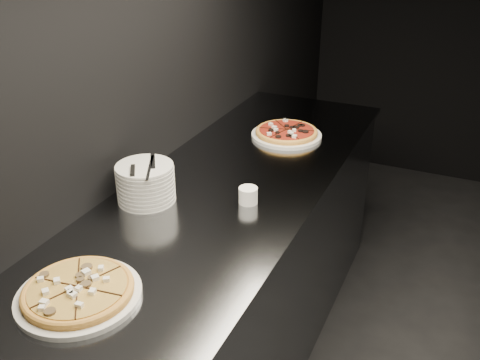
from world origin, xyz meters
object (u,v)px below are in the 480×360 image
at_px(pizza_tomato, 287,133).
at_px(plate_stack, 146,183).
at_px(pizza_mushroom, 78,292).
at_px(ramekin, 248,195).
at_px(cutlery, 143,167).
at_px(counter, 226,282).

bearing_deg(pizza_tomato, plate_stack, -107.81).
height_order(pizza_mushroom, ramekin, ramekin).
bearing_deg(plate_stack, cutlery, -62.38).
bearing_deg(ramekin, counter, 153.13).
height_order(pizza_mushroom, plate_stack, plate_stack).
distance_m(pizza_mushroom, cutlery, 0.58).
bearing_deg(plate_stack, pizza_mushroom, -75.54).
height_order(plate_stack, cutlery, cutlery).
relative_size(counter, plate_stack, 11.38).
bearing_deg(counter, plate_stack, -137.09).
bearing_deg(pizza_tomato, counter, -93.62).
distance_m(plate_stack, cutlery, 0.08).
bearing_deg(counter, pizza_mushroom, -95.75).
xyz_separation_m(plate_stack, ramekin, (0.36, 0.14, -0.04)).
height_order(counter, cutlery, cutlery).
xyz_separation_m(pizza_tomato, ramekin, (0.10, -0.68, 0.01)).
bearing_deg(ramekin, pizza_mushroom, -106.71).
bearing_deg(cutlery, counter, 12.60).
distance_m(counter, ramekin, 0.51).
bearing_deg(cutlery, plate_stack, 84.00).
relative_size(cutlery, ramekin, 3.10).
xyz_separation_m(pizza_mushroom, plate_stack, (-0.15, 0.56, 0.05)).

